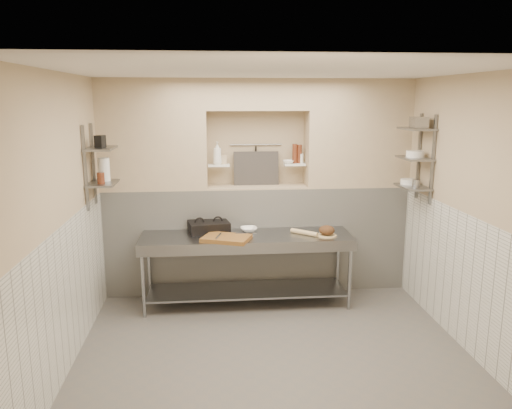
{
  "coord_description": "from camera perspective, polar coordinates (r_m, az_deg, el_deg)",
  "views": [
    {
      "loc": [
        -0.61,
        -4.72,
        2.55
      ],
      "look_at": [
        -0.09,
        0.9,
        1.35
      ],
      "focal_mm": 35.0,
      "sensor_mm": 36.0,
      "label": 1
    }
  ],
  "objects": [
    {
      "name": "alcove_shelf_left",
      "position": [
        6.53,
        -4.28,
        4.49
      ],
      "size": [
        0.28,
        0.16,
        0.02
      ],
      "primitive_type": "cube",
      "color": "white",
      "rests_on": "backwall_lower"
    },
    {
      "name": "cutting_board",
      "position": [
        5.95,
        -3.4,
        -3.88
      ],
      "size": [
        0.64,
        0.55,
        0.05
      ],
      "primitive_type": "cube",
      "rotation": [
        0.0,
        0.0,
        -0.37
      ],
      "color": "brown",
      "rests_on": "prep_table"
    },
    {
      "name": "wainscot_left",
      "position": [
        5.26,
        -20.42,
        -9.4
      ],
      "size": [
        0.02,
        3.9,
        1.4
      ],
      "primitive_type": "cube",
      "color": "silver",
      "rests_on": "floor"
    },
    {
      "name": "bowl_right_mid",
      "position": [
        6.3,
        17.71,
        5.53
      ],
      "size": [
        0.21,
        0.21,
        0.08
      ],
      "primitive_type": "cylinder",
      "color": "white",
      "rests_on": "wall_shelf_right_mid"
    },
    {
      "name": "wall_back",
      "position": [
        6.85,
        -0.09,
        2.33
      ],
      "size": [
        4.0,
        0.1,
        2.8
      ],
      "primitive_type": "cube",
      "color": "tan",
      "rests_on": "ground"
    },
    {
      "name": "tongs",
      "position": [
        5.93,
        -4.33,
        -3.62
      ],
      "size": [
        0.08,
        0.23,
        0.02
      ],
      "primitive_type": "cylinder",
      "rotation": [
        1.57,
        0.0,
        -0.26
      ],
      "color": "gray",
      "rests_on": "cutting_board"
    },
    {
      "name": "prep_table",
      "position": [
        6.22,
        -1.07,
        -5.86
      ],
      "size": [
        2.6,
        0.7,
        0.9
      ],
      "color": "gray",
      "rests_on": "floor"
    },
    {
      "name": "hanging_steel",
      "position": [
        6.69,
        -0.01,
        5.4
      ],
      "size": [
        0.02,
        0.02,
        0.3
      ],
      "primitive_type": "cylinder",
      "color": "black",
      "rests_on": "utensil_rail"
    },
    {
      "name": "mixing_bowl",
      "position": [
        6.34,
        -0.83,
        -2.85
      ],
      "size": [
        0.23,
        0.23,
        0.05
      ],
      "primitive_type": "imported",
      "rotation": [
        0.0,
        0.0,
        0.09
      ],
      "color": "white",
      "rests_on": "prep_table"
    },
    {
      "name": "shelf_rail_right_b",
      "position": [
        6.18,
        19.56,
        4.81
      ],
      "size": [
        0.03,
        0.03,
        1.05
      ],
      "primitive_type": "cube",
      "color": "slate",
      "rests_on": "wall_right"
    },
    {
      "name": "splash_panel",
      "position": [
        6.66,
        0.03,
        4.15
      ],
      "size": [
        0.6,
        0.08,
        0.45
      ],
      "primitive_type": "cube",
      "rotation": [
        -0.14,
        0.0,
        0.0
      ],
      "color": "#383330",
      "rests_on": "alcove_sill"
    },
    {
      "name": "panini_press",
      "position": [
        6.32,
        -5.42,
        -2.56
      ],
      "size": [
        0.55,
        0.44,
        0.13
      ],
      "rotation": [
        0.0,
        0.0,
        0.18
      ],
      "color": "black",
      "rests_on": "prep_table"
    },
    {
      "name": "alcove_shelf_right",
      "position": [
        6.62,
        4.43,
        4.59
      ],
      "size": [
        0.28,
        0.16,
        0.02
      ],
      "primitive_type": "cube",
      "color": "white",
      "rests_on": "backwall_lower"
    },
    {
      "name": "wall_shelf_right_upper",
      "position": [
        6.28,
        17.89,
        8.24
      ],
      "size": [
        0.3,
        0.5,
        0.03
      ],
      "primitive_type": "cube",
      "color": "slate",
      "rests_on": "wall_right"
    },
    {
      "name": "box_left_upper",
      "position": [
        5.92,
        -17.38,
        6.91
      ],
      "size": [
        0.13,
        0.13,
        0.14
      ],
      "primitive_type": "cube",
      "rotation": [
        0.0,
        0.0,
        -0.38
      ],
      "color": "black",
      "rests_on": "wall_shelf_left_upper"
    },
    {
      "name": "wall_shelf_left_lower",
      "position": [
        5.98,
        -17.1,
        2.32
      ],
      "size": [
        0.3,
        0.5,
        0.02
      ],
      "primitive_type": "cube",
      "color": "slate",
      "rests_on": "wall_left"
    },
    {
      "name": "basket_right",
      "position": [
        6.23,
        18.12,
        8.91
      ],
      "size": [
        0.17,
        0.21,
        0.13
      ],
      "primitive_type": "cube",
      "rotation": [
        0.0,
        0.0,
        -0.03
      ],
      "color": "gray",
      "rests_on": "wall_shelf_right_upper"
    },
    {
      "name": "utensil_rail",
      "position": [
        6.7,
        -0.03,
        6.86
      ],
      "size": [
        0.7,
        0.02,
        0.02
      ],
      "primitive_type": "cylinder",
      "rotation": [
        0.0,
        1.57,
        0.0
      ],
      "color": "gray",
      "rests_on": "wall_back"
    },
    {
      "name": "condiment_c",
      "position": [
        6.66,
        5.12,
        5.28
      ],
      "size": [
        0.07,
        0.07,
        0.12
      ],
      "primitive_type": "cylinder",
      "color": "white",
      "rests_on": "alcove_shelf_right"
    },
    {
      "name": "shelf_rail_right_a",
      "position": [
        6.54,
        18.1,
        5.27
      ],
      "size": [
        0.03,
        0.03,
        1.05
      ],
      "primitive_type": "cube",
      "color": "slate",
      "rests_on": "wall_right"
    },
    {
      "name": "ceiling",
      "position": [
        4.77,
        2.15,
        15.6
      ],
      "size": [
        4.0,
        3.9,
        0.1
      ],
      "primitive_type": "cube",
      "color": "silver",
      "rests_on": "ground"
    },
    {
      "name": "condiment_a",
      "position": [
        6.65,
        4.97,
        5.78
      ],
      "size": [
        0.07,
        0.07,
        0.24
      ],
      "primitive_type": "cylinder",
      "color": "#582716",
      "rests_on": "alcove_shelf_right"
    },
    {
      "name": "jar_left",
      "position": [
        5.88,
        -17.31,
        2.91
      ],
      "size": [
        0.08,
        0.08,
        0.13
      ],
      "primitive_type": "cylinder",
      "color": "#582716",
      "rests_on": "wall_shelf_left_lower"
    },
    {
      "name": "canister_right",
      "position": [
        6.27,
        17.83,
        2.33
      ],
      "size": [
        0.09,
        0.09,
        0.09
      ],
      "primitive_type": "cylinder",
      "color": "gray",
      "rests_on": "wall_shelf_right_lower"
    },
    {
      "name": "floor",
      "position": [
        5.42,
        1.9,
        -16.65
      ],
      "size": [
        4.0,
        3.9,
        0.1
      ],
      "primitive_type": "cube",
      "color": "#5E5853",
      "rests_on": "ground"
    },
    {
      "name": "wall_shelf_left_upper",
      "position": [
        5.93,
        -17.34,
        6.14
      ],
      "size": [
        0.3,
        0.5,
        0.03
      ],
      "primitive_type": "cube",
      "color": "slate",
      "rests_on": "wall_left"
    },
    {
      "name": "wall_shelf_right_mid",
      "position": [
        6.31,
        17.68,
        5.07
      ],
      "size": [
        0.3,
        0.5,
        0.02
      ],
      "primitive_type": "cube",
      "color": "slate",
      "rests_on": "wall_right"
    },
    {
      "name": "jar_alcove",
      "position": [
        6.56,
        -3.73,
        5.15
      ],
      "size": [
        0.08,
        0.08,
        0.12
      ],
      "primitive_type": "cube",
      "color": "tan",
      "rests_on": "alcove_shelf_left"
    },
    {
      "name": "bowl_right",
      "position": [
        6.47,
        17.07,
        2.52
      ],
      "size": [
        0.21,
        0.21,
        0.06
      ],
      "primitive_type": "cylinder",
      "color": "white",
      "rests_on": "wall_shelf_right_lower"
    },
    {
      "name": "bread_loaf",
      "position": [
        6.17,
        8.09,
        -2.92
      ],
      "size": [
        0.19,
        0.19,
        0.12
      ],
      "primitive_type": "ellipsoid",
      "color": "#4C2D19",
      "rests_on": "bread_board"
    },
    {
      "name": "wall_shelf_right_lower",
      "position": [
        6.36,
        17.48,
        1.94
      ],
      "size": [
        0.3,
        0.5,
        0.02
      ],
      "primitive_type": "cube",
      "color": "slate",
      "rests_on": "wall_right"
    },
    {
      "name": "bread_board",
      "position": [
        6.19,
        8.07,
        -3.51
      ],
      "size": [
        0.24,
        0.24,
        0.01
      ],
      "primitive_type": "cylinder",
      "color": "tan",
      "rests_on": "prep_table"
    },
    {
      "name": "shelf_rail_left_b",
      "position": [
        5.79,
        -18.93,
        3.9
      ],
      "size": [
        0.03,
        0.03,
        0.95
      ],
      "primitive_type": "cube",
      "color": "slate",
      "rests_on": "wall_left"
    },
    {
      "name": "knife_blade",
      "position": [
        6.07,
        -1.11,
        -3.31
      ],
      "size": [
        0.27,
        0.04,
        0.01
      ],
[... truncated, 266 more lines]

